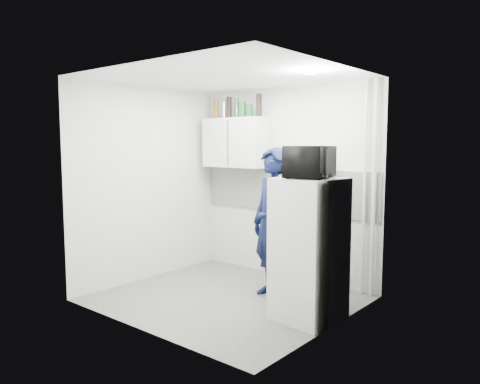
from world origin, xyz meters
The scene contains 24 objects.
floor centered at (0.00, 0.00, 0.00)m, with size 2.80×2.80×0.00m, color #5B5D51.
ceiling centered at (0.00, 0.00, 2.60)m, with size 2.80×2.80×0.00m, color white.
wall_back centered at (0.00, 1.25, 1.30)m, with size 2.80×2.80×0.00m, color beige.
wall_left centered at (-1.40, 0.00, 1.30)m, with size 2.60×2.60×0.00m, color beige.
wall_right centered at (1.40, 0.00, 1.30)m, with size 2.60×2.60×0.00m, color beige.
person centered at (0.39, 0.39, 0.90)m, with size 0.65×0.43×1.79m, color black.
stove centered at (0.29, 1.00, 0.43)m, with size 0.54×0.54×0.86m, color #B8B8B8.
fridge centered at (1.10, 0.05, 0.75)m, with size 0.62×0.62×1.49m, color white.
stove_top centered at (0.29, 1.00, 0.88)m, with size 0.52×0.52×0.03m, color black.
saucepan centered at (0.22, 0.95, 0.94)m, with size 0.19×0.19×0.11m, color silver.
microwave centered at (1.10, 0.05, 1.65)m, with size 0.40×0.59×0.33m, color black.
bottle_a centered at (-1.13, 1.07, 2.34)m, with size 0.07×0.07×0.29m, color brown.
bottle_b centered at (-0.98, 1.07, 2.32)m, with size 0.06×0.06×0.24m, color silver.
bottle_c centered at (-0.88, 1.07, 2.35)m, with size 0.07×0.07×0.30m, color black.
bottle_d centered at (-0.74, 1.07, 2.34)m, with size 0.06×0.06×0.28m, color #144C1E.
canister_a centered at (-0.63, 1.07, 2.31)m, with size 0.09×0.09×0.22m, color #144C1E.
canister_b centered at (-0.51, 1.07, 2.29)m, with size 0.09×0.09×0.18m, color #144C1E.
bottle_e centered at (-0.34, 1.07, 2.36)m, with size 0.08×0.08×0.31m, color black.
upper_cabinet centered at (-0.75, 1.07, 1.85)m, with size 1.00×0.35×0.70m, color white.
range_hood centered at (0.45, 1.00, 1.57)m, with size 0.60×0.50×0.14m, color #B8B8B8.
backsplash centered at (0.00, 1.24, 1.20)m, with size 2.74×0.03×0.60m, color white.
pipe_a centered at (1.30, 1.17, 1.30)m, with size 0.05×0.05×2.60m, color #B8B8B8.
pipe_b centered at (1.18, 1.17, 1.30)m, with size 0.04×0.04×2.60m, color #B8B8B8.
ceiling_spot_fixture centered at (1.00, 0.20, 2.57)m, with size 0.10×0.10×0.02m, color white.
Camera 1 is at (3.59, -4.06, 1.84)m, focal length 35.00 mm.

